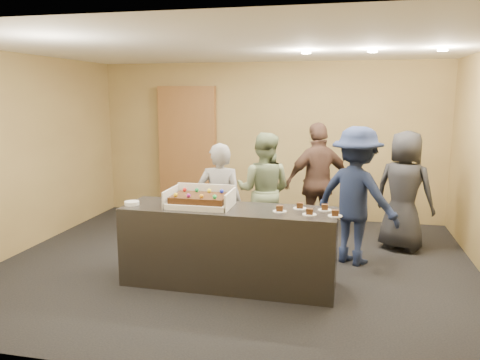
{
  "coord_description": "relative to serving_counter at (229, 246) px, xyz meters",
  "views": [
    {
      "loc": [
        1.31,
        -5.58,
        2.14
      ],
      "look_at": [
        0.06,
        0.0,
        1.1
      ],
      "focal_mm": 35.0,
      "sensor_mm": 36.0,
      "label": 1
    }
  ],
  "objects": [
    {
      "name": "slice_b",
      "position": [
        0.78,
        0.13,
        0.47
      ],
      "size": [
        0.15,
        0.15,
        0.07
      ],
      "color": "white",
      "rests_on": "serving_counter"
    },
    {
      "name": "person_sage_man",
      "position": [
        0.16,
        1.41,
        0.37
      ],
      "size": [
        0.84,
        0.67,
        1.64
      ],
      "primitive_type": "imported",
      "rotation": [
        0.0,
        0.0,
        3.07
      ],
      "color": "gray",
      "rests_on": "floor"
    },
    {
      "name": "cake_box",
      "position": [
        -0.33,
        0.03,
        0.5
      ],
      "size": [
        0.72,
        0.5,
        0.21
      ],
      "color": "white",
      "rests_on": "serving_counter"
    },
    {
      "name": "plate_stack",
      "position": [
        -1.12,
        -0.1,
        0.47
      ],
      "size": [
        0.17,
        0.17,
        0.04
      ],
      "primitive_type": "cylinder",
      "color": "white",
      "rests_on": "serving_counter"
    },
    {
      "name": "slice_e",
      "position": [
        1.17,
        -0.12,
        0.47
      ],
      "size": [
        0.15,
        0.15,
        0.07
      ],
      "color": "white",
      "rests_on": "serving_counter"
    },
    {
      "name": "sheet_cake",
      "position": [
        -0.33,
        -0.0,
        0.55
      ],
      "size": [
        0.62,
        0.43,
        0.12
      ],
      "color": "#341D0B",
      "rests_on": "cake_box"
    },
    {
      "name": "person_navy_man",
      "position": [
        1.41,
        1.05,
        0.43
      ],
      "size": [
        1.31,
        1.14,
        1.76
      ],
      "primitive_type": "imported",
      "rotation": [
        0.0,
        0.0,
        2.61
      ],
      "color": "#172141",
      "rests_on": "floor"
    },
    {
      "name": "slice_a",
      "position": [
        0.58,
        -0.05,
        0.47
      ],
      "size": [
        0.15,
        0.15,
        0.07
      ],
      "color": "white",
      "rests_on": "serving_counter"
    },
    {
      "name": "slice_c",
      "position": [
        0.91,
        -0.12,
        0.47
      ],
      "size": [
        0.15,
        0.15,
        0.07
      ],
      "color": "white",
      "rests_on": "serving_counter"
    },
    {
      "name": "room",
      "position": [
        -0.07,
        0.65,
        0.9
      ],
      "size": [
        6.04,
        6.0,
        2.7
      ],
      "color": "black",
      "rests_on": "ground"
    },
    {
      "name": "slice_d",
      "position": [
        1.06,
        0.12,
        0.47
      ],
      "size": [
        0.15,
        0.15,
        0.07
      ],
      "color": "white",
      "rests_on": "serving_counter"
    },
    {
      "name": "ceiling_spotlights",
      "position": [
        1.53,
        1.15,
        2.22
      ],
      "size": [
        1.72,
        0.12,
        0.03
      ],
      "color": "#FFEAC6",
      "rests_on": "ceiling"
    },
    {
      "name": "serving_counter",
      "position": [
        0.0,
        0.0,
        0.0
      ],
      "size": [
        2.41,
        0.74,
        0.9
      ],
      "primitive_type": "cube",
      "rotation": [
        0.0,
        0.0,
        -0.02
      ],
      "color": "black",
      "rests_on": "floor"
    },
    {
      "name": "storage_cabinet",
      "position": [
        -1.52,
        3.06,
        0.7
      ],
      "size": [
        1.04,
        0.15,
        2.3
      ],
      "primitive_type": "cube",
      "color": "brown",
      "rests_on": "floor"
    },
    {
      "name": "person_brown_extra",
      "position": [
        0.89,
        1.86,
        0.43
      ],
      "size": [
        1.11,
        0.89,
        1.76
      ],
      "primitive_type": "imported",
      "rotation": [
        0.0,
        0.0,
        3.66
      ],
      "color": "#4E3429",
      "rests_on": "floor"
    },
    {
      "name": "person_server_grey",
      "position": [
        -0.28,
        0.65,
        0.33
      ],
      "size": [
        0.61,
        0.44,
        1.56
      ],
      "primitive_type": "imported",
      "rotation": [
        0.0,
        0.0,
        3.27
      ],
      "color": "gray",
      "rests_on": "floor"
    },
    {
      "name": "person_dark_suit",
      "position": [
        2.07,
        1.75,
        0.39
      ],
      "size": [
        0.97,
        0.84,
        1.67
      ],
      "primitive_type": "imported",
      "rotation": [
        0.0,
        0.0,
        2.67
      ],
      "color": "#242529",
      "rests_on": "floor"
    }
  ]
}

